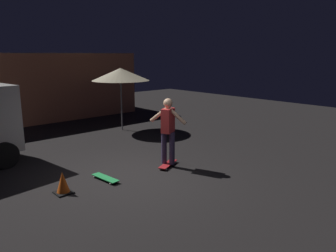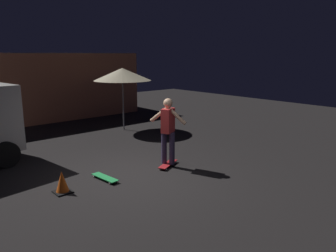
{
  "view_description": "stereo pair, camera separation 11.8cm",
  "coord_description": "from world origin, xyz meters",
  "px_view_note": "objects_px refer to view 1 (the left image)",
  "views": [
    {
      "loc": [
        -4.2,
        -5.87,
        2.79
      ],
      "look_at": [
        1.11,
        -0.0,
        1.05
      ],
      "focal_mm": 34.93,
      "sensor_mm": 36.0,
      "label": 1
    },
    {
      "loc": [
        -4.11,
        -5.95,
        2.79
      ],
      "look_at": [
        1.11,
        -0.0,
        1.05
      ],
      "focal_mm": 34.93,
      "sensor_mm": 36.0,
      "label": 2
    }
  ],
  "objects_px": {
    "skater": "(168,127)",
    "skateboard_spare": "(105,178)",
    "patio_umbrella": "(121,74)",
    "skateboard_ridden": "(168,164)",
    "traffic_cone": "(63,183)"
  },
  "relations": [
    {
      "from": "skater",
      "to": "skateboard_spare",
      "type": "bearing_deg",
      "value": 171.59
    },
    {
      "from": "patio_umbrella",
      "to": "skateboard_ridden",
      "type": "xyz_separation_m",
      "value": [
        -1.47,
        -4.2,
        -2.02
      ]
    },
    {
      "from": "skateboard_spare",
      "to": "traffic_cone",
      "type": "bearing_deg",
      "value": -178.18
    },
    {
      "from": "skater",
      "to": "traffic_cone",
      "type": "distance_m",
      "value": 2.83
    },
    {
      "from": "patio_umbrella",
      "to": "skateboard_spare",
      "type": "xyz_separation_m",
      "value": [
        -3.16,
        -3.95,
        -2.02
      ]
    },
    {
      "from": "patio_umbrella",
      "to": "traffic_cone",
      "type": "relative_size",
      "value": 5.0
    },
    {
      "from": "skateboard_ridden",
      "to": "skateboard_spare",
      "type": "height_order",
      "value": "same"
    },
    {
      "from": "skateboard_spare",
      "to": "traffic_cone",
      "type": "relative_size",
      "value": 1.73
    },
    {
      "from": "patio_umbrella",
      "to": "traffic_cone",
      "type": "height_order",
      "value": "patio_umbrella"
    },
    {
      "from": "skater",
      "to": "traffic_cone",
      "type": "xyz_separation_m",
      "value": [
        -2.7,
        0.22,
        -0.83
      ]
    },
    {
      "from": "patio_umbrella",
      "to": "skater",
      "type": "height_order",
      "value": "patio_umbrella"
    },
    {
      "from": "skater",
      "to": "skateboard_ridden",
      "type": "bearing_deg",
      "value": 0.03
    },
    {
      "from": "skateboard_ridden",
      "to": "traffic_cone",
      "type": "relative_size",
      "value": 1.72
    },
    {
      "from": "patio_umbrella",
      "to": "skater",
      "type": "distance_m",
      "value": 4.57
    },
    {
      "from": "skateboard_spare",
      "to": "skateboard_ridden",
      "type": "bearing_deg",
      "value": -8.41
    }
  ]
}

